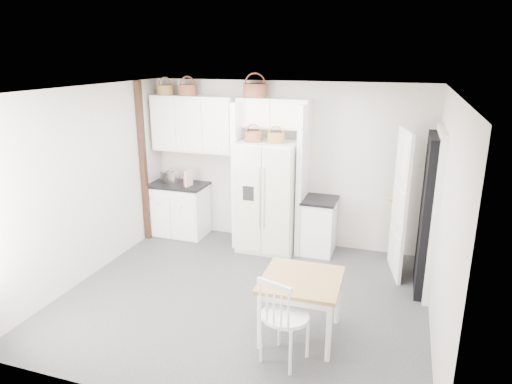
% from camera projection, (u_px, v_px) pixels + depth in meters
% --- Properties ---
extents(floor, '(4.50, 4.50, 0.00)m').
position_uv_depth(floor, '(244.00, 297.00, 5.85)').
color(floor, '#343435').
rests_on(floor, ground).
extents(ceiling, '(4.50, 4.50, 0.00)m').
position_uv_depth(ceiling, '(242.00, 90.00, 5.10)').
color(ceiling, white).
rests_on(ceiling, wall_back).
extents(wall_back, '(4.50, 0.00, 4.50)m').
position_uv_depth(wall_back, '(285.00, 164.00, 7.29)').
color(wall_back, beige).
rests_on(wall_back, floor).
extents(wall_left, '(0.00, 4.00, 4.00)m').
position_uv_depth(wall_left, '(86.00, 185.00, 6.15)').
color(wall_left, beige).
rests_on(wall_left, floor).
extents(wall_right, '(0.00, 4.00, 4.00)m').
position_uv_depth(wall_right, '(443.00, 221.00, 4.80)').
color(wall_right, beige).
rests_on(wall_right, floor).
extents(refrigerator, '(0.89, 0.72, 1.73)m').
position_uv_depth(refrigerator, '(269.00, 196.00, 7.10)').
color(refrigerator, silver).
rests_on(refrigerator, floor).
extents(base_cab_left, '(0.93, 0.59, 0.86)m').
position_uv_depth(base_cab_left, '(179.00, 210.00, 7.81)').
color(base_cab_left, white).
rests_on(base_cab_left, floor).
extents(base_cab_right, '(0.47, 0.57, 0.83)m').
position_uv_depth(base_cab_right, '(319.00, 227.00, 7.09)').
color(base_cab_right, white).
rests_on(base_cab_right, floor).
extents(dining_table, '(0.86, 0.86, 0.70)m').
position_uv_depth(dining_table, '(301.00, 307.00, 4.97)').
color(dining_table, brown).
rests_on(dining_table, floor).
extents(windsor_chair, '(0.60, 0.57, 1.01)m').
position_uv_depth(windsor_chair, '(285.00, 316.00, 4.51)').
color(windsor_chair, white).
rests_on(windsor_chair, floor).
extents(counter_left, '(0.97, 0.62, 0.04)m').
position_uv_depth(counter_left, '(178.00, 185.00, 7.68)').
color(counter_left, black).
rests_on(counter_left, base_cab_left).
extents(counter_right, '(0.51, 0.60, 0.04)m').
position_uv_depth(counter_right, '(320.00, 200.00, 6.96)').
color(counter_right, black).
rests_on(counter_right, base_cab_right).
extents(toaster, '(0.31, 0.21, 0.20)m').
position_uv_depth(toaster, '(170.00, 177.00, 7.67)').
color(toaster, silver).
rests_on(toaster, counter_left).
extents(cookbook_red, '(0.07, 0.15, 0.22)m').
position_uv_depth(cookbook_red, '(185.00, 179.00, 7.51)').
color(cookbook_red, '#BE2C3B').
rests_on(cookbook_red, counter_left).
extents(cookbook_cream, '(0.06, 0.18, 0.26)m').
position_uv_depth(cookbook_cream, '(189.00, 178.00, 7.49)').
color(cookbook_cream, beige).
rests_on(cookbook_cream, counter_left).
extents(basket_upper_a, '(0.28, 0.28, 0.16)m').
position_uv_depth(basket_upper_a, '(166.00, 90.00, 7.41)').
color(basket_upper_a, brown).
rests_on(basket_upper_a, upper_cabinet).
extents(basket_upper_b, '(0.29, 0.29, 0.17)m').
position_uv_depth(basket_upper_b, '(188.00, 90.00, 7.28)').
color(basket_upper_b, brown).
rests_on(basket_upper_b, upper_cabinet).
extents(basket_bridge_a, '(0.37, 0.37, 0.21)m').
position_uv_depth(basket_bridge_a, '(255.00, 91.00, 6.94)').
color(basket_bridge_a, brown).
rests_on(basket_bridge_a, bridge_cabinet).
extents(basket_fridge_a, '(0.27, 0.27, 0.14)m').
position_uv_depth(basket_fridge_a, '(253.00, 137.00, 6.81)').
color(basket_fridge_a, brown).
rests_on(basket_fridge_a, refrigerator).
extents(basket_fridge_b, '(0.26, 0.26, 0.14)m').
position_uv_depth(basket_fridge_b, '(276.00, 138.00, 6.70)').
color(basket_fridge_b, brown).
rests_on(basket_fridge_b, refrigerator).
extents(upper_cabinet, '(1.40, 0.34, 0.90)m').
position_uv_depth(upper_cabinet, '(194.00, 124.00, 7.41)').
color(upper_cabinet, white).
rests_on(upper_cabinet, wall_back).
extents(bridge_cabinet, '(1.12, 0.34, 0.45)m').
position_uv_depth(bridge_cabinet, '(274.00, 113.00, 6.94)').
color(bridge_cabinet, white).
rests_on(bridge_cabinet, wall_back).
extents(fridge_panel_left, '(0.08, 0.60, 2.30)m').
position_uv_depth(fridge_panel_left, '(240.00, 174.00, 7.26)').
color(fridge_panel_left, white).
rests_on(fridge_panel_left, floor).
extents(fridge_panel_right, '(0.08, 0.60, 2.30)m').
position_uv_depth(fridge_panel_right, '(303.00, 180.00, 6.96)').
color(fridge_panel_right, white).
rests_on(fridge_panel_right, floor).
extents(trim_post, '(0.09, 0.09, 2.60)m').
position_uv_depth(trim_post, '(143.00, 163.00, 7.36)').
color(trim_post, black).
rests_on(trim_post, floor).
extents(doorway_void, '(0.18, 0.85, 2.05)m').
position_uv_depth(doorway_void, '(429.00, 215.00, 5.82)').
color(doorway_void, black).
rests_on(doorway_void, floor).
extents(door_slab, '(0.21, 0.79, 2.05)m').
position_uv_depth(door_slab, '(400.00, 204.00, 6.23)').
color(door_slab, white).
rests_on(door_slab, floor).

